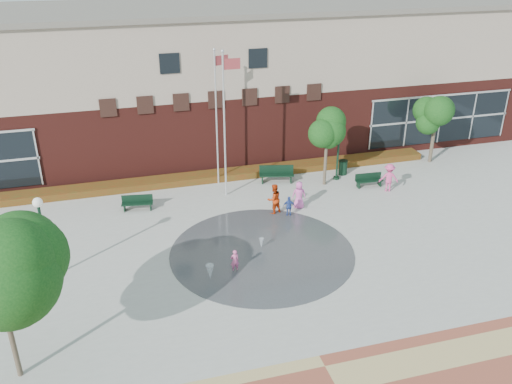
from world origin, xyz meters
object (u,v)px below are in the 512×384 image
object	(u,v)px
flagpole_left	(217,112)
trash_can	(343,167)
bench_left	(138,206)
child_splash	(235,261)
flagpole_right	(225,118)

from	to	relation	value
flagpole_left	trash_can	size ratio (longest dim) A/B	8.50
bench_left	child_splash	distance (m)	7.80
flagpole_left	child_splash	distance (m)	9.98
flagpole_left	child_splash	bearing A→B (deg)	-116.46
flagpole_left	child_splash	size ratio (longest dim) A/B	7.49
flagpole_left	bench_left	size ratio (longest dim) A/B	4.67
flagpole_left	flagpole_right	xyz separation A→B (m)	(0.09, -1.67, 0.14)
flagpole_left	child_splash	world-z (taller)	flagpole_left
flagpole_right	child_splash	distance (m)	8.55
flagpole_right	trash_can	size ratio (longest dim) A/B	8.74
bench_left	trash_can	xyz separation A→B (m)	(12.30, 1.42, 0.20)
trash_can	child_splash	world-z (taller)	child_splash
child_splash	flagpole_right	bearing A→B (deg)	-106.72
flagpole_left	bench_left	distance (m)	6.70
flagpole_right	child_splash	size ratio (longest dim) A/B	7.70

